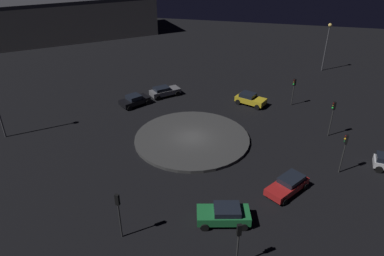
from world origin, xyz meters
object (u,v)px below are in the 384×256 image
(car_grey, at_px, (164,91))
(traffic_light_northwest, at_px, (294,86))
(traffic_light_north, at_px, (333,112))
(store_building, at_px, (67,17))
(car_green, at_px, (224,214))
(car_red, at_px, (288,185))
(traffic_light_northeast, at_px, (238,236))
(car_yellow, at_px, (250,99))
(traffic_light_east, at_px, (119,207))
(streetlamp_northwest, at_px, (328,38))
(traffic_light_north_near, at_px, (345,146))
(car_black, at_px, (135,100))

(car_grey, xyz_separation_m, traffic_light_northwest, (-0.90, 17.28, 1.88))
(traffic_light_north, xyz_separation_m, store_building, (-33.08, -50.54, 1.13))
(traffic_light_north, bearing_deg, car_grey, -32.87)
(car_green, distance_m, car_red, 7.02)
(car_red, xyz_separation_m, traffic_light_northeast, (8.87, -3.56, 1.96))
(car_grey, bearing_deg, car_red, -89.17)
(traffic_light_north, height_order, traffic_light_northwest, traffic_light_north)
(car_red, height_order, traffic_light_northwest, traffic_light_northwest)
(car_yellow, height_order, traffic_light_north, traffic_light_north)
(car_red, xyz_separation_m, traffic_light_east, (8.15, -12.28, 2.16))
(traffic_light_north, distance_m, streetlamp_northwest, 22.47)
(traffic_light_northwest, bearing_deg, traffic_light_north_near, 59.22)
(traffic_light_northwest, relative_size, traffic_light_east, 0.91)
(traffic_light_east, bearing_deg, streetlamp_northwest, -15.90)
(traffic_light_north, height_order, traffic_light_north_near, traffic_light_north)
(car_yellow, distance_m, streetlamp_northwest, 19.68)
(traffic_light_northeast, relative_size, streetlamp_northwest, 0.49)
(traffic_light_north_near, xyz_separation_m, streetlamp_northwest, (-29.34, 1.18, 2.39))
(traffic_light_east, bearing_deg, traffic_light_north_near, -46.75)
(traffic_light_north, bearing_deg, traffic_light_north_near, 76.21)
(car_black, xyz_separation_m, car_green, (18.83, 14.53, 0.04))
(traffic_light_north, relative_size, streetlamp_northwest, 0.55)
(car_grey, xyz_separation_m, store_building, (-26.55, -29.40, 3.36))
(car_yellow, xyz_separation_m, traffic_light_northeast, (26.32, 1.06, 1.89))
(car_grey, xyz_separation_m, traffic_light_northeast, (26.43, 12.94, 1.92))
(car_black, xyz_separation_m, car_red, (13.88, 19.51, -0.02))
(traffic_light_north_near, height_order, traffic_light_northeast, traffic_light_north_near)
(traffic_light_northwest, height_order, store_building, store_building)
(car_grey, height_order, streetlamp_northwest, streetlamp_northwest)
(traffic_light_north_near, distance_m, traffic_light_northeast, 15.40)
(traffic_light_east, relative_size, streetlamp_northwest, 0.53)
(store_building, bearing_deg, car_yellow, 109.18)
(car_red, bearing_deg, traffic_light_north, -166.71)
(streetlamp_northwest, bearing_deg, traffic_light_north, -3.63)
(car_yellow, distance_m, traffic_light_east, 26.80)
(car_grey, distance_m, traffic_light_north, 22.24)
(car_black, xyz_separation_m, car_yellow, (-3.57, 14.89, 0.05))
(traffic_light_north_near, height_order, store_building, store_building)
(car_black, distance_m, car_yellow, 15.31)
(traffic_light_north, height_order, traffic_light_northeast, traffic_light_north)
(car_yellow, height_order, store_building, store_building)
(car_green, bearing_deg, traffic_light_north_near, -150.67)
(car_grey, xyz_separation_m, traffic_light_north_near, (13.56, 21.38, 2.20))
(car_green, height_order, car_grey, car_green)
(car_red, height_order, traffic_light_east, traffic_light_east)
(car_black, relative_size, traffic_light_northwest, 1.13)
(traffic_light_north, bearing_deg, traffic_light_northwest, -78.21)
(streetlamp_northwest, bearing_deg, car_yellow, -33.91)
(traffic_light_north, distance_m, traffic_light_northwest, 8.38)
(traffic_light_northeast, bearing_deg, traffic_light_north_near, -56.07)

